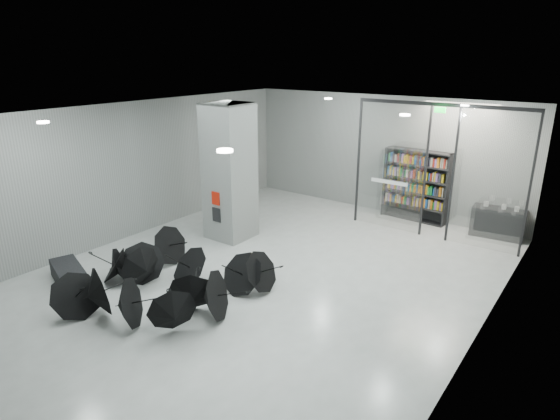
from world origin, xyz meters
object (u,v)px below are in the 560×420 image
Objects in this scene: column at (229,172)px; bench at (68,274)px; umbrella_cluster at (164,285)px; shop_counter at (498,223)px; bookshelf at (416,185)px.

column reaches higher than bench.
bench is 0.31× the size of umbrella_cluster.
shop_counter reaches higher than bench.
umbrella_cluster is at bearing -70.44° from column.
bench is (-1.16, -4.63, -1.78)m from column.
bench is 12.10m from shop_counter.
column is 2.95× the size of bench.
shop_counter is at bearing 2.58° from bookshelf.
bookshelf is at bearing 80.09° from bench.
bench is at bearing -114.57° from bookshelf.
bench is 0.90× the size of shop_counter.
shop_counter is 0.34× the size of umbrella_cluster.
bookshelf is at bearing 73.26° from umbrella_cluster.
bench is at bearing -104.04° from column.
shop_counter is (2.64, -0.06, -0.73)m from bookshelf.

